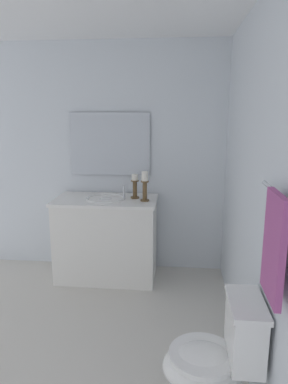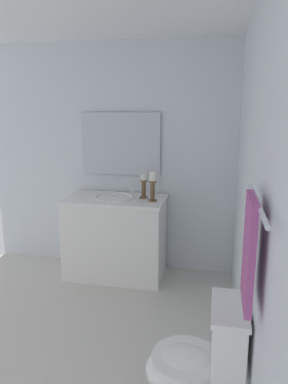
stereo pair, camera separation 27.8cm
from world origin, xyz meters
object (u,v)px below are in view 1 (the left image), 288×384
Objects in this scene: mirror at (110,144)px; candle_holder_tall at (145,185)px; towel_near_vanity at (274,247)px; candle_holder_short at (135,186)px; toilet at (215,361)px; towel_bar at (283,198)px; sink_basin at (106,202)px; vanity_cabinet at (107,238)px.

candle_holder_tall is at bearing 51.18° from mirror.
towel_near_vanity is (1.90, 0.77, 0.13)m from candle_holder_tall.
candle_holder_short reaches higher than toilet.
candle_holder_short is 0.51× the size of towel_near_vanity.
towel_bar is at bearing 90.00° from towel_near_vanity.
candle_holder_short is 2.00m from toilet.
sink_basin is 1.35× the size of candle_holder_tall.
sink_basin is at bearing -148.99° from towel_near_vanity.
sink_basin is 2.02m from toilet.
towel_near_vanity is (0.00, -0.02, -0.23)m from towel_bar.
toilet is at bearing 20.76° from candle_holder_short.
vanity_cabinet is 1.41× the size of toilet.
towel_near_vanity is at bearing 31.01° from sink_basin.
candle_holder_tall is (0.05, 0.41, 0.20)m from sink_basin.
towel_near_vanity is (2.23, 1.17, -0.24)m from mirror.
candle_holder_tall is (0.05, 0.41, 0.59)m from vanity_cabinet.
candle_holder_tall is 2.09m from towel_bar.
candle_holder_tall reaches higher than vanity_cabinet.
mirror is 3.44× the size of candle_holder_short.
candle_holder_tall is at bearing -158.08° from towel_near_vanity.
mirror is 2.53m from towel_bar.
vanity_cabinet is 1.97m from toilet.
candle_holder_tall is at bearing 46.35° from candle_holder_short.
towel_near_vanity is at bearing -90.00° from towel_bar.
towel_near_vanity is (1.95, 1.17, 0.33)m from sink_basin.
toilet is (1.72, 0.97, -0.07)m from vanity_cabinet.
sink_basin is at bearing -150.59° from toilet.
mirror reaches higher than toilet.
toilet is 0.84m from towel_near_vanity.
sink_basin reaches higher than toilet.
candle_holder_tall is at bearing 83.23° from sink_basin.
towel_bar is at bearing 24.03° from candle_holder_short.
towel_near_vanity reaches higher than sink_basin.
sink_basin reaches higher than vanity_cabinet.
vanity_cabinet is 0.39m from sink_basin.
candle_holder_short is (-0.11, -0.11, -0.03)m from candle_holder_tall.
vanity_cabinet is 2.15× the size of towel_near_vanity.
mirror is 0.64m from candle_holder_tall.
vanity_cabinet is 1.48× the size of towel_bar.
towel_bar reaches higher than candle_holder_short.
candle_holder_short is (-0.06, 0.30, 0.56)m from vanity_cabinet.
candle_holder_tall is 1.88m from toilet.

